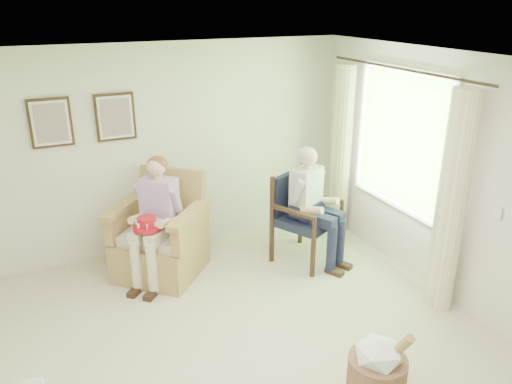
{
  "coord_description": "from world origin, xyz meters",
  "views": [
    {
      "loc": [
        -1.33,
        -3.12,
        3.07
      ],
      "look_at": [
        0.81,
        1.57,
        1.05
      ],
      "focal_mm": 35.0,
      "sensor_mm": 36.0,
      "label": 1
    }
  ],
  "objects_px": {
    "person_dark": "(312,198)",
    "red_hat": "(147,224)",
    "hatbox": "(378,369)",
    "wicker_armchair": "(159,243)",
    "person_wicker": "(160,211)",
    "wood_armchair": "(303,213)"
  },
  "relations": [
    {
      "from": "person_wicker",
      "to": "person_dark",
      "type": "bearing_deg",
      "value": 30.29
    },
    {
      "from": "person_wicker",
      "to": "person_dark",
      "type": "distance_m",
      "value": 1.78
    },
    {
      "from": "red_hat",
      "to": "hatbox",
      "type": "relative_size",
      "value": 0.44
    },
    {
      "from": "wicker_armchair",
      "to": "person_wicker",
      "type": "bearing_deg",
      "value": -47.51
    },
    {
      "from": "person_dark",
      "to": "red_hat",
      "type": "bearing_deg",
      "value": 145.51
    },
    {
      "from": "hatbox",
      "to": "wicker_armchair",
      "type": "bearing_deg",
      "value": 112.0
    },
    {
      "from": "red_hat",
      "to": "hatbox",
      "type": "bearing_deg",
      "value": -62.33
    },
    {
      "from": "person_dark",
      "to": "hatbox",
      "type": "bearing_deg",
      "value": -133.58
    },
    {
      "from": "wicker_armchair",
      "to": "person_dark",
      "type": "height_order",
      "value": "person_dark"
    },
    {
      "from": "red_hat",
      "to": "person_wicker",
      "type": "bearing_deg",
      "value": 36.77
    },
    {
      "from": "person_wicker",
      "to": "hatbox",
      "type": "distance_m",
      "value": 2.84
    },
    {
      "from": "hatbox",
      "to": "wood_armchair",
      "type": "bearing_deg",
      "value": 74.8
    },
    {
      "from": "wood_armchair",
      "to": "person_wicker",
      "type": "xyz_separation_m",
      "value": [
        -1.74,
        0.2,
        0.26
      ]
    },
    {
      "from": "wicker_armchair",
      "to": "red_hat",
      "type": "height_order",
      "value": "wicker_armchair"
    },
    {
      "from": "hatbox",
      "to": "person_wicker",
      "type": "bearing_deg",
      "value": 113.2
    },
    {
      "from": "wood_armchair",
      "to": "hatbox",
      "type": "xyz_separation_m",
      "value": [
        -0.64,
        -2.36,
        -0.32
      ]
    },
    {
      "from": "red_hat",
      "to": "hatbox",
      "type": "xyz_separation_m",
      "value": [
        1.27,
        -2.43,
        -0.5
      ]
    },
    {
      "from": "person_wicker",
      "to": "hatbox",
      "type": "bearing_deg",
      "value": -24.31
    },
    {
      "from": "person_dark",
      "to": "red_hat",
      "type": "xyz_separation_m",
      "value": [
        -1.91,
        0.24,
        -0.08
      ]
    },
    {
      "from": "wood_armchair",
      "to": "person_dark",
      "type": "height_order",
      "value": "person_dark"
    },
    {
      "from": "wood_armchair",
      "to": "hatbox",
      "type": "distance_m",
      "value": 2.46
    },
    {
      "from": "hatbox",
      "to": "person_dark",
      "type": "bearing_deg",
      "value": 73.63
    }
  ]
}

